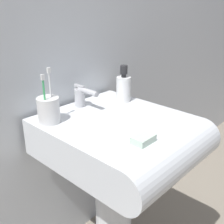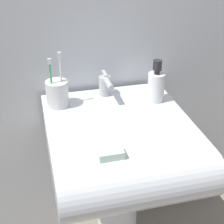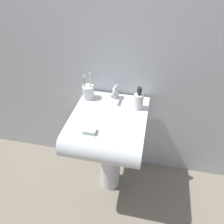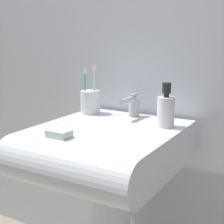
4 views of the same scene
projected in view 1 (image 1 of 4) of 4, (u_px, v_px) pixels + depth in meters
name	position (u px, v px, depth m)	size (l,w,h in m)	color
sink_pedestal	(114.00, 210.00, 1.24)	(0.16, 0.16, 0.60)	white
sink_basin	(125.00, 141.00, 1.06)	(0.49, 0.58, 0.15)	white
faucet	(82.00, 96.00, 1.17)	(0.04, 0.13, 0.09)	#B7B7BC
toothbrush_cup	(49.00, 110.00, 1.02)	(0.08, 0.08, 0.20)	white
soap_bottle	(123.00, 87.00, 1.23)	(0.06, 0.06, 0.16)	white
bar_soap	(143.00, 139.00, 0.89)	(0.07, 0.05, 0.02)	silver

